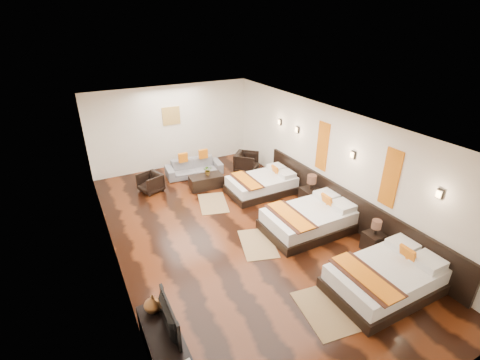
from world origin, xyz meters
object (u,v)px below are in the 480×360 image
bed_near (386,278)px  table_plant (208,170)px  bed_far (262,184)px  sofa (194,167)px  nightstand_a (373,240)px  armchair_left (151,183)px  nightstand_b (310,195)px  tv (164,319)px  coffee_table (206,182)px  tv_console (168,356)px  figurine (153,303)px  bed_mid (310,219)px  armchair_right (246,162)px

bed_near → table_plant: 5.85m
bed_far → sofa: bed_far is taller
nightstand_a → armchair_left: 6.37m
nightstand_b → tv: 5.63m
sofa → armchair_left: armchair_left is taller
tv → nightstand_b: bearing=-60.1°
sofa → nightstand_a: bearing=-64.3°
nightstand_b → coffee_table: 3.19m
tv_console → sofa: bearing=66.2°
figurine → sofa: figurine is taller
bed_far → figurine: (-4.20, -3.59, 0.44)m
coffee_table → nightstand_a: bearing=-65.3°
tv_console → figurine: (0.00, 0.69, 0.43)m
bed_far → nightstand_a: size_ratio=2.55×
bed_mid → bed_far: bed_mid is taller
armchair_left → coffee_table: (1.58, -0.54, -0.09)m
coffee_table → bed_far: bearing=-37.3°
bed_mid → nightstand_a: size_ratio=2.82×
bed_mid → nightstand_b: nightstand_b is taller
bed_near → bed_mid: bearing=90.0°
table_plant → sofa: bearing=95.0°
armchair_right → table_plant: size_ratio=2.44×
bed_near → sofa: 6.84m
bed_mid → nightstand_b: 1.20m
bed_mid → armchair_left: bearing=127.6°
figurine → tv: bearing=-84.1°
bed_far → tv_console: size_ratio=1.11×
bed_mid → tv: bearing=-156.4°
bed_mid → nightstand_a: bed_mid is taller
bed_far → sofa: 2.51m
bed_near → armchair_left: size_ratio=3.46×
nightstand_a → figurine: (-4.95, 0.01, 0.43)m
bed_mid → armchair_right: bed_mid is taller
bed_far → tv: size_ratio=2.21×
bed_near → bed_mid: size_ratio=0.98×
tv → armchair_left: 5.80m
bed_near → table_plant: (-1.30, 5.70, 0.26)m
nightstand_b → armchair_right: size_ratio=1.28×
nightstand_a → nightstand_b: (-0.00, 2.27, 0.05)m
bed_far → figurine: size_ratio=6.51×
sofa → coffee_table: sofa is taller
sofa → armchair_right: (1.69, -0.54, 0.06)m
nightstand_b → armchair_left: nightstand_b is taller
sofa → armchair_right: armchair_right is taller
armchair_left → nightstand_a: bearing=17.0°
tv_console → figurine: figurine is taller
bed_far → nightstand_b: (0.75, -1.32, 0.07)m
sofa → armchair_left: size_ratio=2.91×
sofa → bed_far: bearing=-51.5°
coffee_table → table_plant: table_plant is taller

